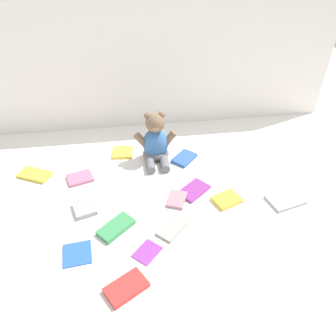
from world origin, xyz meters
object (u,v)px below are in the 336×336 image
book_case_3 (194,190)px  book_case_6 (184,158)px  book_case_7 (80,178)px  book_case_0 (147,252)px  book_case_1 (85,208)px  book_case_2 (116,227)px  book_case_4 (77,253)px  book_case_11 (172,228)px  book_case_10 (126,288)px  book_case_5 (227,200)px  book_case_9 (35,175)px  book_case_8 (123,152)px  book_case_13 (286,200)px  teddy_bear (156,143)px  book_case_12 (177,199)px

book_case_3 → book_case_6: size_ratio=1.14×
book_case_3 → book_case_7: 0.49m
book_case_0 → book_case_1: bearing=-3.4°
book_case_2 → book_case_4: book_case_2 is taller
book_case_6 → book_case_11: book_case_6 is taller
book_case_6 → book_case_10: bearing=-71.7°
book_case_4 → book_case_6: (0.45, 0.48, 0.00)m
book_case_4 → book_case_6: bearing=130.7°
book_case_5 → book_case_9: (-0.78, 0.27, -0.00)m
book_case_0 → book_case_11: (0.10, 0.09, 0.00)m
book_case_8 → book_case_4: bearing=169.1°
book_case_4 → book_case_6: 0.65m
book_case_0 → book_case_13: (0.57, 0.18, 0.00)m
teddy_bear → book_case_13: (0.48, -0.35, -0.08)m
book_case_8 → book_case_5: bearing=-128.0°
book_case_5 → book_case_2: bearing=79.3°
teddy_bear → book_case_3: teddy_bear is taller
book_case_13 → book_case_11: bearing=-93.9°
book_case_6 → book_case_8: size_ratio=1.19×
book_case_5 → book_case_7: 0.62m
book_case_2 → book_case_7: (-0.15, 0.30, -0.00)m
book_case_0 → book_case_5: 0.39m
teddy_bear → book_case_2: teddy_bear is taller
book_case_4 → teddy_bear: bearing=141.6°
book_case_6 → book_case_5: bearing=-25.2°
book_case_7 → book_case_8: same height
book_case_11 → book_case_13: bearing=54.5°
book_case_2 → book_case_7: book_case_2 is taller
book_case_0 → book_case_10: size_ratio=0.72×
teddy_bear → book_case_5: teddy_bear is taller
book_case_4 → book_case_0: bearing=78.1°
book_case_7 → book_case_12: same height
book_case_4 → book_case_1: bearing=170.5°
book_case_6 → book_case_10: (-0.29, -0.63, 0.00)m
book_case_8 → book_case_1: bearing=162.1°
book_case_6 → book_case_12: book_case_6 is taller
book_case_7 → book_case_5: bearing=-127.7°
book_case_11 → book_case_12: 0.15m
book_case_1 → book_case_7: 0.19m
book_case_3 → book_case_4: (-0.45, -0.26, -0.00)m
book_case_1 → book_case_5: (0.55, -0.03, -0.00)m
book_case_1 → book_case_6: 0.51m
book_case_7 → book_case_13: size_ratio=0.75×
book_case_2 → book_case_12: size_ratio=1.41×
book_case_9 → book_case_13: size_ratio=0.98×
book_case_8 → book_case_10: (-0.01, -0.72, 0.00)m
book_case_9 → book_case_2: bearing=-109.3°
book_case_1 → book_case_4: bearing=-110.5°
book_case_5 → book_case_13: size_ratio=0.74×
book_case_3 → book_case_11: 0.22m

